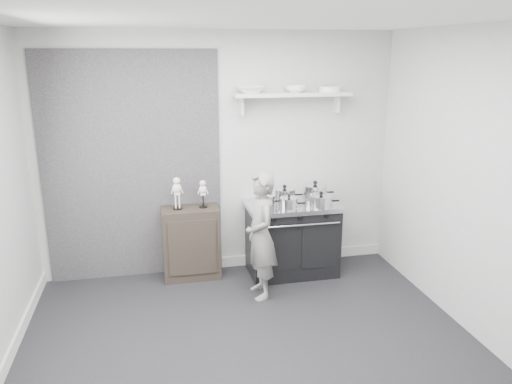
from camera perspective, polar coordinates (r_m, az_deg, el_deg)
The scene contains 16 objects.
ground at distance 4.47m, azimuth -0.45°, elevation -17.77°, with size 4.00×4.00×0.00m, color black.
room_shell at distance 3.95m, azimuth -2.21°, elevation 3.58°, with size 4.02×3.62×2.71m.
wall_shelf at distance 5.57m, azimuth 4.15°, elevation 10.97°, with size 1.30×0.26×0.24m.
stove at distance 5.73m, azimuth 4.14°, elevation -5.26°, with size 1.04×0.65×0.83m.
side_cabinet at distance 5.67m, azimuth -7.43°, elevation -5.75°, with size 0.62×0.36×0.81m, color black.
child at distance 5.09m, azimuth 0.57°, elevation -5.03°, with size 0.48×0.32×1.33m, color slate.
pot_front_left at distance 5.42m, azimuth 1.09°, elevation -1.06°, with size 0.31×0.22×0.18m.
pot_back_left at distance 5.65m, azimuth 3.28°, elevation -0.32°, with size 0.34×0.25×0.20m.
pot_back_right at distance 5.72m, azimuth 6.75°, elevation -0.03°, with size 0.36×0.28×0.23m.
pot_front_right at distance 5.48m, azimuth 7.44°, elevation -1.02°, with size 0.33×0.25×0.18m.
pot_front_center at distance 5.38m, azimuth 3.79°, elevation -1.29°, with size 0.28×0.19×0.16m.
skeleton_full at distance 5.46m, azimuth -9.02°, elevation 0.13°, with size 0.11×0.07×0.41m, color silver, non-canonical shape.
skeleton_torso at distance 5.49m, azimuth -6.09°, elevation 0.01°, with size 0.10×0.06×0.35m, color silver, non-canonical shape.
bowl_large at distance 5.44m, azimuth -0.64°, elevation 11.63°, with size 0.31×0.31×0.08m, color white.
bowl_small at distance 5.57m, azimuth 4.58°, elevation 11.66°, with size 0.23×0.23×0.07m, color white.
plate_stack at distance 5.69m, azimuth 8.43°, elevation 11.57°, with size 0.24×0.24×0.06m, color white.
Camera 1 is at (-0.75, -3.65, 2.47)m, focal length 35.00 mm.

